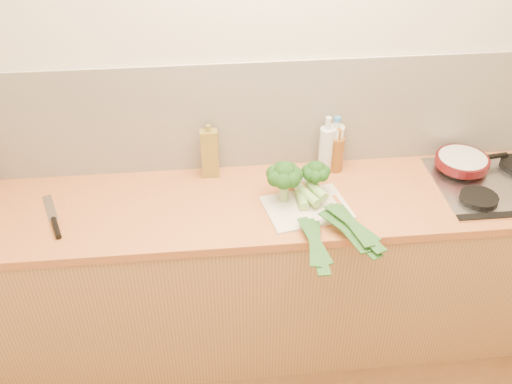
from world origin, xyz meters
TOP-DOWN VIEW (x-y plane):
  - room_shell at (0.00, 1.49)m, footprint 3.50×3.50m
  - counter at (0.00, 1.20)m, footprint 3.20×0.62m
  - gas_hob at (1.02, 1.20)m, footprint 0.58×0.50m
  - chopping_board at (0.09, 1.11)m, footprint 0.41×0.33m
  - broccoli_left at (-0.00, 1.18)m, footprint 0.16×0.16m
  - broccoli_right at (0.15, 1.21)m, footprint 0.13×0.13m
  - leek_front at (0.08, 1.10)m, footprint 0.10×0.73m
  - leek_mid at (0.14, 1.06)m, footprint 0.31×0.59m
  - leek_back at (0.18, 1.08)m, footprint 0.28×0.59m
  - chefs_knife at (-1.00, 1.11)m, footprint 0.14×0.33m
  - skillet at (0.89, 1.33)m, footprint 0.37×0.25m
  - oil_tin at (-0.32, 1.42)m, footprint 0.08×0.05m
  - glass_bottle at (0.23, 1.41)m, footprint 0.07×0.07m
  - amber_bottle at (0.29, 1.40)m, footprint 0.06×0.06m
  - water_bottle at (0.28, 1.43)m, footprint 0.08×0.08m

SIDE VIEW (x-z plane):
  - counter at x=0.00m, z-range 0.00..0.90m
  - chopping_board at x=0.09m, z-range 0.90..0.91m
  - chefs_knife at x=-1.00m, z-range 0.90..0.92m
  - gas_hob at x=1.02m, z-range 0.89..0.93m
  - leek_front at x=0.08m, z-range 0.91..0.96m
  - leek_mid at x=0.14m, z-range 0.93..0.97m
  - skillet at x=0.89m, z-range 0.94..0.98m
  - leek_back at x=0.18m, z-range 0.95..0.99m
  - amber_bottle at x=0.29m, z-range 0.88..1.11m
  - water_bottle at x=0.28m, z-range 0.88..1.14m
  - glass_bottle at x=0.23m, z-range 0.88..1.16m
  - oil_tin at x=-0.32m, z-range 0.89..1.16m
  - broccoli_right at x=0.15m, z-range 0.94..1.11m
  - broccoli_left at x=0.00m, z-range 0.94..1.14m
  - room_shell at x=0.00m, z-range -0.58..2.92m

